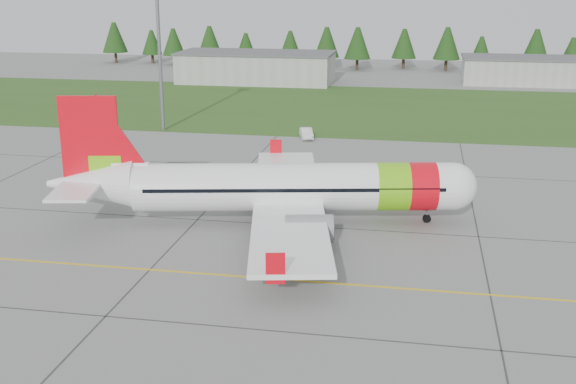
# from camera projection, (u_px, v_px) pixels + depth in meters

# --- Properties ---
(ground) EXTENTS (320.00, 320.00, 0.00)m
(ground) POSITION_uv_depth(u_px,v_px,m) (334.00, 336.00, 44.43)
(ground) COLOR gray
(ground) RESTS_ON ground
(aircraft) EXTENTS (37.85, 35.41, 11.57)m
(aircraft) POSITION_uv_depth(u_px,v_px,m) (284.00, 187.00, 64.11)
(aircraft) COLOR white
(aircraft) RESTS_ON ground
(service_van) EXTENTS (1.87, 1.82, 4.40)m
(service_van) POSITION_uv_depth(u_px,v_px,m) (306.00, 123.00, 98.79)
(service_van) COLOR silver
(service_van) RESTS_ON ground
(grass_strip) EXTENTS (320.00, 50.00, 0.03)m
(grass_strip) POSITION_uv_depth(u_px,v_px,m) (393.00, 109.00, 121.74)
(grass_strip) COLOR #30561E
(grass_strip) RESTS_ON ground
(taxi_guideline) EXTENTS (120.00, 0.25, 0.02)m
(taxi_guideline) POSITION_uv_depth(u_px,v_px,m) (347.00, 284.00, 51.97)
(taxi_guideline) COLOR gold
(taxi_guideline) RESTS_ON ground
(hangar_west) EXTENTS (32.00, 14.00, 6.00)m
(hangar_west) POSITION_uv_depth(u_px,v_px,m) (256.00, 68.00, 152.52)
(hangar_west) COLOR #A8A8A3
(hangar_west) RESTS_ON ground
(hangar_east) EXTENTS (24.00, 12.00, 5.20)m
(hangar_east) POSITION_uv_depth(u_px,v_px,m) (522.00, 71.00, 150.59)
(hangar_east) COLOR #A8A8A3
(hangar_east) RESTS_ON ground
(floodlight_mast) EXTENTS (0.50, 0.50, 20.00)m
(floodlight_mast) POSITION_uv_depth(u_px,v_px,m) (160.00, 61.00, 101.85)
(floodlight_mast) COLOR slate
(floodlight_mast) RESTS_ON ground
(treeline) EXTENTS (160.00, 8.00, 10.00)m
(treeline) POSITION_uv_depth(u_px,v_px,m) (404.00, 49.00, 173.12)
(treeline) COLOR #1C3F14
(treeline) RESTS_ON ground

